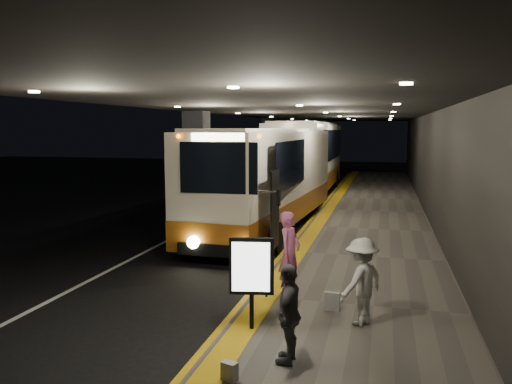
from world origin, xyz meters
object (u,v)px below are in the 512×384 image
Objects in this scene: passenger_waiting_white at (362,281)px; stanchion_post at (267,271)px; bag_plain at (229,372)px; info_sign at (252,268)px; passenger_boarding at (290,253)px; coach_second at (308,161)px; passenger_waiting_grey at (289,313)px; coach_main at (268,183)px; bag_polka at (332,301)px.

stanchion_post is at bearing -79.67° from passenger_waiting_white.
info_sign is (-0.18, 1.89, 0.99)m from bag_plain.
info_sign is (-0.29, -2.15, 0.22)m from passenger_boarding.
coach_second is 7.83× the size of passenger_waiting_white.
coach_second reaches higher than passenger_boarding.
bag_plain is 2.15m from info_sign.
passenger_boarding reaches higher than passenger_waiting_grey.
coach_second is 18.49m from stanchion_post.
coach_main is 7.96m from passenger_boarding.
passenger_boarding is 1.54× the size of stanchion_post.
passenger_boarding reaches higher than info_sign.
bag_polka is (3.36, -18.77, -1.59)m from coach_second.
passenger_waiting_white is (1.61, -1.39, -0.10)m from passenger_boarding.
passenger_waiting_white is at bearing -44.02° from bag_polka.
bag_polka is 1.56m from stanchion_post.
bag_polka is 3.41m from bag_plain.
passenger_boarding is (2.25, -7.60, -0.70)m from coach_main.
passenger_waiting_grey is 3.01m from stanchion_post.
passenger_waiting_white is 1.03m from bag_polka.
info_sign is (2.05, -20.09, -0.64)m from coach_second.
stanchion_post reaches higher than bag_plain.
coach_second is 7.55× the size of info_sign.
bag_polka is 0.31× the size of stanchion_post.
passenger_boarding is 4.11m from bag_plain.
stanchion_post is at bearing -158.95° from passenger_waiting_grey.
passenger_waiting_white reaches higher than bag_polka.
passenger_waiting_white is 3.23m from bag_plain.
passenger_waiting_white is at bearing -116.72° from passenger_boarding.
passenger_waiting_white is 2.07m from info_sign.
stanchion_post is (-0.13, 1.74, -0.55)m from info_sign.
coach_main is 10.02× the size of stanchion_post.
coach_main is at bearing -164.16° from passenger_waiting_grey.
bag_plain is (2.22, -21.99, -1.63)m from coach_second.
bag_plain is 0.17× the size of info_sign.
coach_second reaches higher than bag_plain.
bag_plain is 0.24× the size of stanchion_post.
info_sign reaches higher than passenger_waiting_grey.
passenger_waiting_grey is at bearing -82.42° from coach_second.
passenger_waiting_grey is (0.60, -3.23, -0.13)m from passenger_boarding.
info_sign reaches higher than bag_plain.
passenger_boarding is (2.33, -17.95, -0.86)m from coach_second.
passenger_waiting_white is 1.37× the size of stanchion_post.
coach_second is at bearing 21.36° from passenger_boarding.
info_sign is at bearing 95.34° from bag_plain.
coach_second is 21.40m from passenger_waiting_grey.
passenger_waiting_grey is (-1.01, -1.84, -0.03)m from passenger_waiting_white.
coach_second is 34.33× the size of bag_polka.
coach_main reaches higher than stanchion_post.
stanchion_post reaches higher than bag_polka.
passenger_waiting_white is at bearing 11.06° from info_sign.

